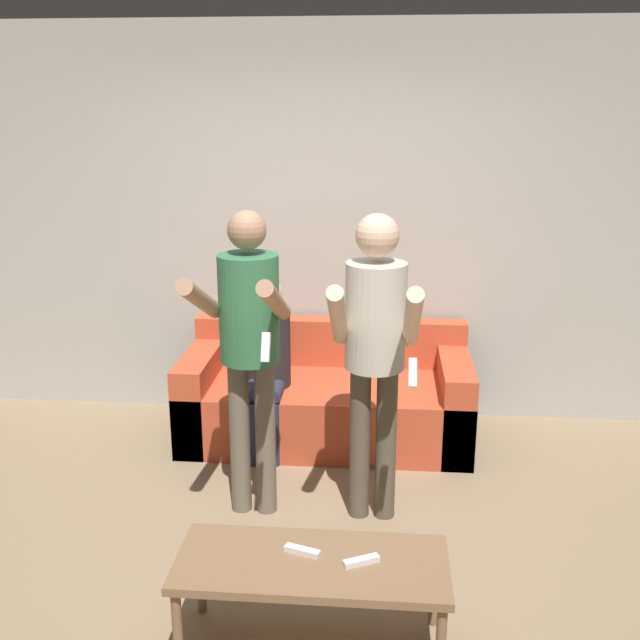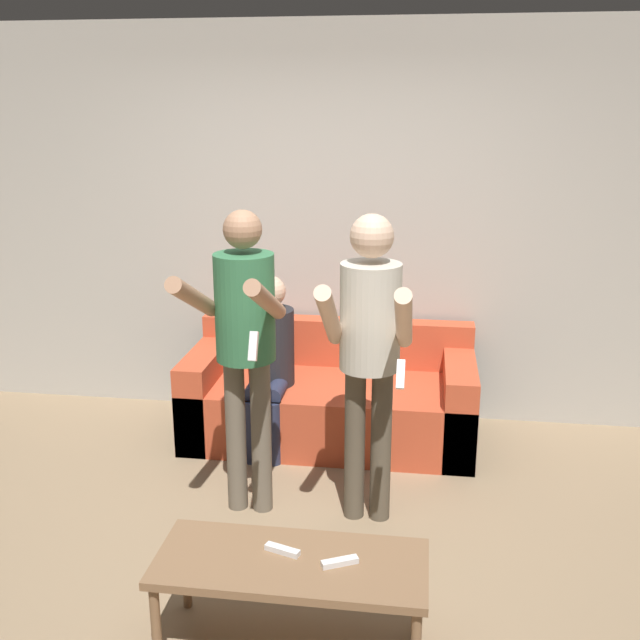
{
  "view_description": "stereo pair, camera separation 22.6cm",
  "coord_description": "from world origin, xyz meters",
  "px_view_note": "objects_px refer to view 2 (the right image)",
  "views": [
    {
      "loc": [
        0.45,
        -3.16,
        2.18
      ],
      "look_at": [
        0.09,
        0.97,
        0.97
      ],
      "focal_mm": 42.0,
      "sensor_mm": 36.0,
      "label": 1
    },
    {
      "loc": [
        0.68,
        -3.13,
        2.18
      ],
      "look_at": [
        0.09,
        0.97,
        0.97
      ],
      "focal_mm": 42.0,
      "sensor_mm": 36.0,
      "label": 2
    }
  ],
  "objects_px": {
    "coffee_table": "(291,569)",
    "remote_far": "(282,550)",
    "couch": "(331,400)",
    "person_seated": "(269,357)",
    "remote_near": "(340,562)",
    "person_standing_left": "(244,331)",
    "person_standing_right": "(370,338)"
  },
  "relations": [
    {
      "from": "remote_near",
      "to": "couch",
      "type": "bearing_deg",
      "value": 98.26
    },
    {
      "from": "couch",
      "to": "remote_near",
      "type": "height_order",
      "value": "couch"
    },
    {
      "from": "coffee_table",
      "to": "remote_far",
      "type": "relative_size",
      "value": 7.14
    },
    {
      "from": "coffee_table",
      "to": "couch",
      "type": "bearing_deg",
      "value": 92.8
    },
    {
      "from": "couch",
      "to": "person_seated",
      "type": "distance_m",
      "value": 0.54
    },
    {
      "from": "person_standing_right",
      "to": "remote_near",
      "type": "distance_m",
      "value": 1.21
    },
    {
      "from": "person_standing_right",
      "to": "remote_far",
      "type": "distance_m",
      "value": 1.19
    },
    {
      "from": "person_standing_left",
      "to": "coffee_table",
      "type": "distance_m",
      "value": 1.3
    },
    {
      "from": "coffee_table",
      "to": "remote_far",
      "type": "bearing_deg",
      "value": 133.88
    },
    {
      "from": "person_standing_right",
      "to": "remote_far",
      "type": "relative_size",
      "value": 10.77
    },
    {
      "from": "couch",
      "to": "person_standing_right",
      "type": "height_order",
      "value": "person_standing_right"
    },
    {
      "from": "person_standing_right",
      "to": "remote_near",
      "type": "bearing_deg",
      "value": -91.43
    },
    {
      "from": "person_standing_right",
      "to": "remote_far",
      "type": "height_order",
      "value": "person_standing_right"
    },
    {
      "from": "remote_far",
      "to": "person_seated",
      "type": "bearing_deg",
      "value": 103.32
    },
    {
      "from": "person_standing_left",
      "to": "person_standing_right",
      "type": "xyz_separation_m",
      "value": [
        0.65,
        0.0,
        -0.01
      ]
    },
    {
      "from": "person_standing_left",
      "to": "person_standing_right",
      "type": "height_order",
      "value": "person_standing_left"
    },
    {
      "from": "person_seated",
      "to": "person_standing_left",
      "type": "bearing_deg",
      "value": -86.61
    },
    {
      "from": "couch",
      "to": "person_seated",
      "type": "xyz_separation_m",
      "value": [
        -0.37,
        -0.19,
        0.35
      ]
    },
    {
      "from": "person_standing_right",
      "to": "remote_far",
      "type": "bearing_deg",
      "value": -105.01
    },
    {
      "from": "person_standing_right",
      "to": "person_seated",
      "type": "xyz_separation_m",
      "value": [
        -0.7,
        0.82,
        -0.42
      ]
    },
    {
      "from": "person_standing_right",
      "to": "person_seated",
      "type": "bearing_deg",
      "value": 130.28
    },
    {
      "from": "couch",
      "to": "person_seated",
      "type": "height_order",
      "value": "person_seated"
    },
    {
      "from": "remote_near",
      "to": "remote_far",
      "type": "bearing_deg",
      "value": 168.5
    },
    {
      "from": "couch",
      "to": "remote_near",
      "type": "distance_m",
      "value": 2.08
    },
    {
      "from": "person_seated",
      "to": "coffee_table",
      "type": "xyz_separation_m",
      "value": [
        0.47,
        -1.86,
        -0.24
      ]
    },
    {
      "from": "coffee_table",
      "to": "remote_far",
      "type": "distance_m",
      "value": 0.08
    },
    {
      "from": "person_standing_left",
      "to": "person_seated",
      "type": "xyz_separation_m",
      "value": [
        -0.05,
        0.83,
        -0.43
      ]
    },
    {
      "from": "person_seated",
      "to": "coffee_table",
      "type": "relative_size",
      "value": 1.03
    },
    {
      "from": "couch",
      "to": "remote_far",
      "type": "bearing_deg",
      "value": -88.36
    },
    {
      "from": "person_standing_left",
      "to": "remote_far",
      "type": "bearing_deg",
      "value": -68.96
    },
    {
      "from": "coffee_table",
      "to": "person_standing_right",
      "type": "bearing_deg",
      "value": 77.84
    },
    {
      "from": "person_standing_right",
      "to": "coffee_table",
      "type": "height_order",
      "value": "person_standing_right"
    }
  ]
}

